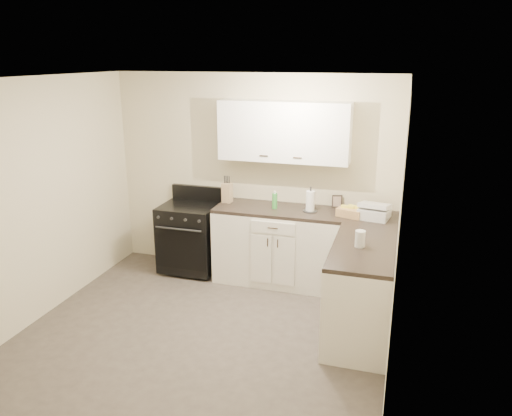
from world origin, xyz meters
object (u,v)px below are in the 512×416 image
(paper_towel, at_px, (310,201))
(wicker_basket, at_px, (350,212))
(knife_block, at_px, (227,193))
(stove, at_px, (190,237))
(countertop_grill, at_px, (374,213))

(paper_towel, relative_size, wicker_basket, 0.87)
(knife_block, height_order, paper_towel, same)
(stove, distance_m, paper_towel, 1.66)
(wicker_basket, xyz_separation_m, countertop_grill, (0.26, 0.01, 0.01))
(stove, xyz_separation_m, knife_block, (0.48, 0.10, 0.60))
(paper_towel, distance_m, countertop_grill, 0.74)
(wicker_basket, bearing_deg, knife_block, 174.90)
(knife_block, relative_size, paper_towel, 1.00)
(paper_towel, bearing_deg, stove, -179.19)
(knife_block, relative_size, countertop_grill, 0.76)
(knife_block, bearing_deg, paper_towel, 1.68)
(countertop_grill, bearing_deg, stove, -170.00)
(stove, xyz_separation_m, paper_towel, (1.54, 0.02, 0.60))
(stove, distance_m, countertop_grill, 2.34)
(stove, relative_size, wicker_basket, 3.00)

